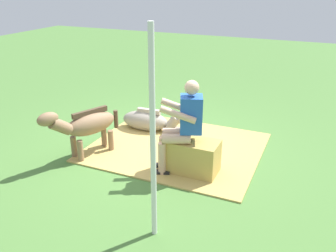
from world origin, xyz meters
TOP-DOWN VIEW (x-y plane):
  - ground_plane at (0.00, 0.00)m, footprint 24.00×24.00m
  - hay_patch at (-0.26, -0.18)m, footprint 2.73×2.31m
  - hay_bale at (-0.80, 0.48)m, footprint 0.72×0.43m
  - person_seated at (-0.64, 0.52)m, footprint 0.72×0.56m
  - pony_standing at (0.91, 0.66)m, footprint 0.72×1.27m
  - pony_lying at (0.46, -0.65)m, footprint 1.34×0.44m
  - tent_pole_left at (-0.87, 1.91)m, footprint 0.06×0.06m

SIDE VIEW (x-z plane):
  - ground_plane at x=0.00m, z-range 0.00..0.00m
  - hay_patch at x=-0.26m, z-range 0.00..0.02m
  - pony_lying at x=0.46m, z-range -0.02..0.40m
  - hay_bale at x=-0.80m, z-range 0.00..0.50m
  - pony_standing at x=0.91m, z-range 0.09..0.97m
  - person_seated at x=-0.64m, z-range 0.08..1.46m
  - tent_pole_left at x=-0.87m, z-range 0.00..2.30m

